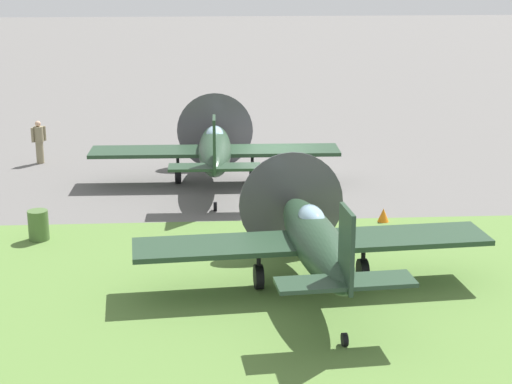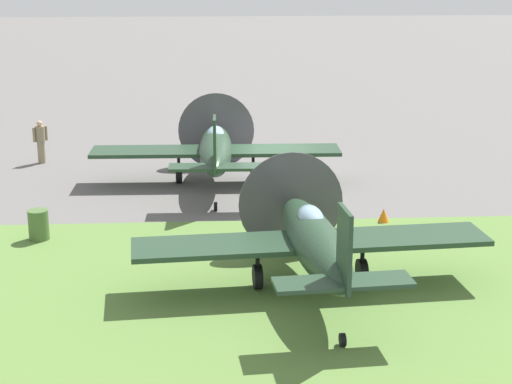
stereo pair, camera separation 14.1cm
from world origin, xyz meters
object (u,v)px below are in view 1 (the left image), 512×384
object	(u,v)px
airplane_wingman	(315,240)
runway_marker_cone	(383,215)
airplane_lead	(215,149)
ground_crew_chief	(39,141)
fuel_drum	(38,225)

from	to	relation	value
airplane_wingman	runway_marker_cone	bearing A→B (deg)	56.72
airplane_lead	ground_crew_chief	world-z (taller)	airplane_lead
fuel_drum	airplane_lead	bearing A→B (deg)	46.92
airplane_lead	fuel_drum	xyz separation A→B (m)	(-5.31, -5.68, -0.91)
airplane_lead	fuel_drum	distance (m)	7.83
airplane_wingman	runway_marker_cone	distance (m)	6.22
airplane_wingman	airplane_lead	bearing A→B (deg)	98.13
fuel_drum	runway_marker_cone	world-z (taller)	fuel_drum
airplane_wingman	runway_marker_cone	xyz separation A→B (m)	(2.91, 5.38, -1.13)
airplane_lead	ground_crew_chief	bearing A→B (deg)	152.95
ground_crew_chief	airplane_wingman	bearing A→B (deg)	-91.04
airplane_lead	fuel_drum	world-z (taller)	airplane_lead
ground_crew_chief	runway_marker_cone	world-z (taller)	ground_crew_chief
airplane_wingman	ground_crew_chief	size ratio (longest dim) A/B	5.25
airplane_wingman	runway_marker_cone	size ratio (longest dim) A/B	20.64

